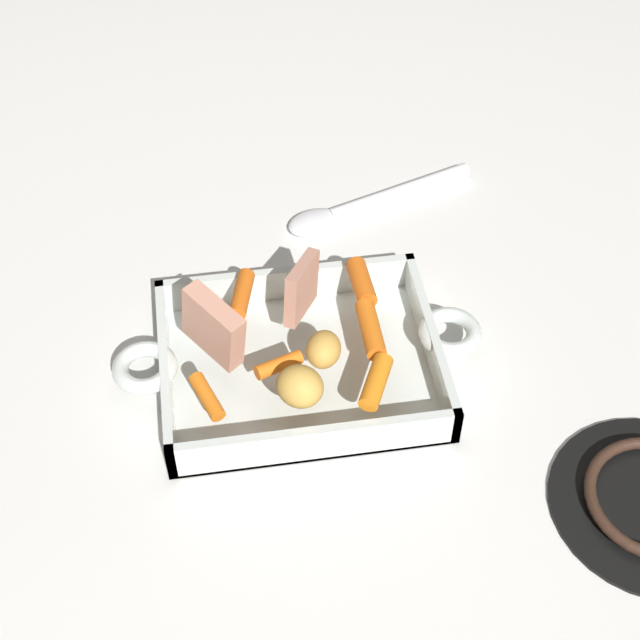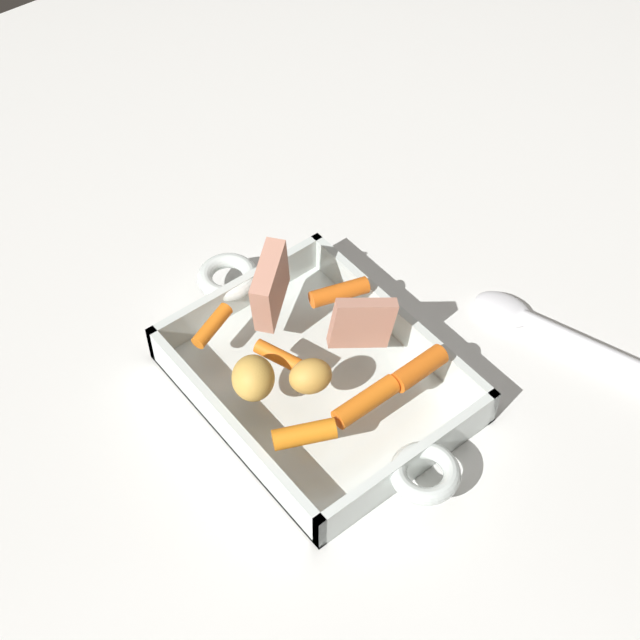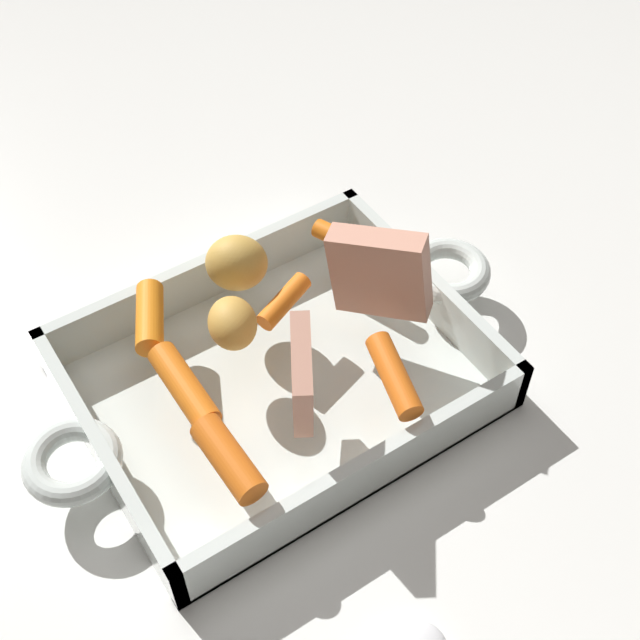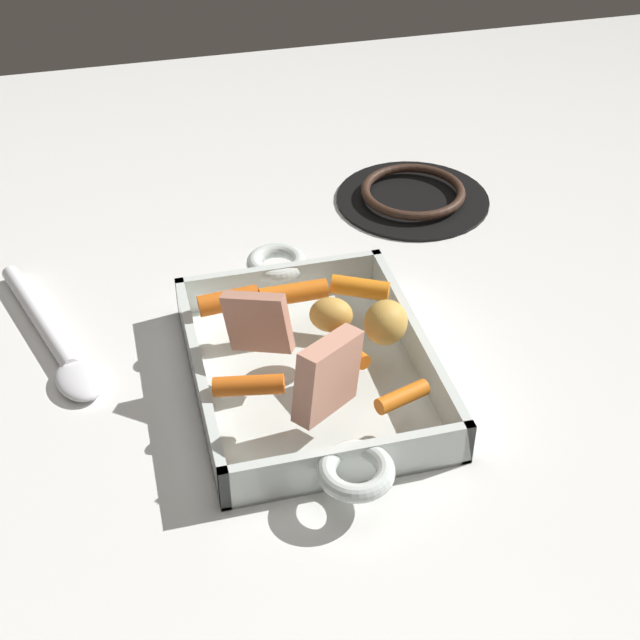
{
  "view_description": "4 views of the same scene",
  "coord_description": "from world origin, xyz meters",
  "px_view_note": "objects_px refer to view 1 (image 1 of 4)",
  "views": [
    {
      "loc": [
        -0.08,
        -0.66,
        0.82
      ],
      "look_at": [
        0.02,
        0.01,
        0.07
      ],
      "focal_mm": 54.66,
      "sensor_mm": 36.0,
      "label": 1
    },
    {
      "loc": [
        0.47,
        -0.37,
        0.81
      ],
      "look_at": [
        -0.02,
        0.02,
        0.08
      ],
      "focal_mm": 53.23,
      "sensor_mm": 36.0,
      "label": 2
    },
    {
      "loc": [
        0.19,
        0.35,
        0.55
      ],
      "look_at": [
        -0.02,
        0.02,
        0.08
      ],
      "focal_mm": 48.63,
      "sensor_mm": 36.0,
      "label": 3
    },
    {
      "loc": [
        -0.67,
        0.16,
        0.62
      ],
      "look_at": [
        -0.0,
        -0.01,
        0.08
      ],
      "focal_mm": 51.07,
      "sensor_mm": 36.0,
      "label": 4
    }
  ],
  "objects_px": {
    "roast_slice_thin": "(302,288)",
    "baby_carrot_short": "(370,327)",
    "baby_carrot_northeast": "(361,283)",
    "baby_carrot_center_right": "(242,294)",
    "roasting_dish": "(300,362)",
    "baby_carrot_southeast": "(207,397)",
    "potato_corner": "(323,349)",
    "potato_golden_small": "(300,386)",
    "baby_carrot_center_left": "(279,365)",
    "roast_slice_thick": "(213,326)",
    "baby_carrot_long": "(376,382)",
    "serving_spoon": "(364,205)"
  },
  "relations": [
    {
      "from": "roast_slice_thin",
      "to": "baby_carrot_short",
      "type": "height_order",
      "value": "roast_slice_thin"
    },
    {
      "from": "baby_carrot_northeast",
      "to": "baby_carrot_center_right",
      "type": "xyz_separation_m",
      "value": [
        -0.13,
        0.0,
        -0.0
      ]
    },
    {
      "from": "roasting_dish",
      "to": "baby_carrot_southeast",
      "type": "relative_size",
      "value": 7.29
    },
    {
      "from": "roasting_dish",
      "to": "baby_carrot_center_right",
      "type": "relative_size",
      "value": 6.0
    },
    {
      "from": "baby_carrot_southeast",
      "to": "potato_corner",
      "type": "bearing_deg",
      "value": 16.0
    },
    {
      "from": "potato_golden_small",
      "to": "potato_corner",
      "type": "height_order",
      "value": "potato_golden_small"
    },
    {
      "from": "roasting_dish",
      "to": "baby_carrot_short",
      "type": "bearing_deg",
      "value": 1.9
    },
    {
      "from": "baby_carrot_short",
      "to": "potato_corner",
      "type": "height_order",
      "value": "potato_corner"
    },
    {
      "from": "baby_carrot_short",
      "to": "baby_carrot_southeast",
      "type": "relative_size",
      "value": 1.33
    },
    {
      "from": "baby_carrot_center_left",
      "to": "baby_carrot_center_right",
      "type": "xyz_separation_m",
      "value": [
        -0.03,
        0.1,
        0.0
      ]
    },
    {
      "from": "baby_carrot_northeast",
      "to": "baby_carrot_southeast",
      "type": "bearing_deg",
      "value": -144.1
    },
    {
      "from": "roast_slice_thin",
      "to": "baby_carrot_center_left",
      "type": "bearing_deg",
      "value": -113.35
    },
    {
      "from": "baby_carrot_center_left",
      "to": "baby_carrot_southeast",
      "type": "height_order",
      "value": "same"
    },
    {
      "from": "roasting_dish",
      "to": "potato_corner",
      "type": "bearing_deg",
      "value": -51.43
    },
    {
      "from": "roast_slice_thick",
      "to": "baby_carrot_long",
      "type": "xyz_separation_m",
      "value": [
        0.15,
        -0.08,
        -0.03
      ]
    },
    {
      "from": "potato_golden_small",
      "to": "potato_corner",
      "type": "relative_size",
      "value": 1.1
    },
    {
      "from": "roast_slice_thin",
      "to": "baby_carrot_northeast",
      "type": "relative_size",
      "value": 1.01
    },
    {
      "from": "baby_carrot_short",
      "to": "serving_spoon",
      "type": "xyz_separation_m",
      "value": [
        0.04,
        0.25,
        -0.05
      ]
    },
    {
      "from": "roasting_dish",
      "to": "roast_slice_thick",
      "type": "distance_m",
      "value": 0.11
    },
    {
      "from": "roasting_dish",
      "to": "potato_golden_small",
      "type": "distance_m",
      "value": 0.09
    },
    {
      "from": "roast_slice_thin",
      "to": "baby_carrot_southeast",
      "type": "bearing_deg",
      "value": -134.77
    },
    {
      "from": "roast_slice_thick",
      "to": "baby_carrot_northeast",
      "type": "bearing_deg",
      "value": 20.78
    },
    {
      "from": "baby_carrot_center_right",
      "to": "serving_spoon",
      "type": "bearing_deg",
      "value": 46.52
    },
    {
      "from": "baby_carrot_short",
      "to": "baby_carrot_northeast",
      "type": "height_order",
      "value": "baby_carrot_northeast"
    },
    {
      "from": "baby_carrot_long",
      "to": "serving_spoon",
      "type": "distance_m",
      "value": 0.33
    },
    {
      "from": "roasting_dish",
      "to": "baby_carrot_short",
      "type": "distance_m",
      "value": 0.09
    },
    {
      "from": "roast_slice_thin",
      "to": "baby_carrot_short",
      "type": "distance_m",
      "value": 0.08
    },
    {
      "from": "potato_golden_small",
      "to": "serving_spoon",
      "type": "xyz_separation_m",
      "value": [
        0.13,
        0.32,
        -0.06
      ]
    },
    {
      "from": "roast_slice_thick",
      "to": "baby_carrot_center_left",
      "type": "xyz_separation_m",
      "value": [
        0.06,
        -0.04,
        -0.03
      ]
    },
    {
      "from": "baby_carrot_center_left",
      "to": "baby_carrot_long",
      "type": "xyz_separation_m",
      "value": [
        0.09,
        -0.04,
        0.0
      ]
    },
    {
      "from": "baby_carrot_northeast",
      "to": "potato_golden_small",
      "type": "distance_m",
      "value": 0.17
    },
    {
      "from": "baby_carrot_center_left",
      "to": "potato_corner",
      "type": "height_order",
      "value": "potato_corner"
    },
    {
      "from": "roasting_dish",
      "to": "baby_carrot_long",
      "type": "relative_size",
      "value": 6.45
    },
    {
      "from": "roasting_dish",
      "to": "baby_carrot_long",
      "type": "xyz_separation_m",
      "value": [
        0.07,
        -0.07,
        0.04
      ]
    },
    {
      "from": "baby_carrot_southeast",
      "to": "serving_spoon",
      "type": "height_order",
      "value": "baby_carrot_southeast"
    },
    {
      "from": "baby_carrot_northeast",
      "to": "baby_carrot_center_right",
      "type": "relative_size",
      "value": 0.95
    },
    {
      "from": "baby_carrot_long",
      "to": "baby_carrot_southeast",
      "type": "xyz_separation_m",
      "value": [
        -0.17,
        0.01,
        -0.0
      ]
    },
    {
      "from": "baby_carrot_southeast",
      "to": "serving_spoon",
      "type": "distance_m",
      "value": 0.38
    },
    {
      "from": "baby_carrot_southeast",
      "to": "potato_corner",
      "type": "distance_m",
      "value": 0.13
    },
    {
      "from": "baby_carrot_center_left",
      "to": "serving_spoon",
      "type": "xyz_separation_m",
      "value": [
        0.14,
        0.28,
        -0.05
      ]
    },
    {
      "from": "roasting_dish",
      "to": "potato_golden_small",
      "type": "xyz_separation_m",
      "value": [
        -0.01,
        -0.07,
        0.05
      ]
    },
    {
      "from": "roast_slice_thick",
      "to": "potato_golden_small",
      "type": "xyz_separation_m",
      "value": [
        0.08,
        -0.08,
        -0.01
      ]
    },
    {
      "from": "roasting_dish",
      "to": "roast_slice_thick",
      "type": "relative_size",
      "value": 5.49
    },
    {
      "from": "baby_carrot_center_right",
      "to": "potato_corner",
      "type": "bearing_deg",
      "value": -52.91
    },
    {
      "from": "baby_carrot_southeast",
      "to": "baby_carrot_center_right",
      "type": "xyz_separation_m",
      "value": [
        0.05,
        0.13,
        0.0
      ]
    },
    {
      "from": "serving_spoon",
      "to": "baby_carrot_center_left",
      "type": "bearing_deg",
      "value": 44.76
    },
    {
      "from": "baby_carrot_long",
      "to": "baby_carrot_center_right",
      "type": "distance_m",
      "value": 0.19
    },
    {
      "from": "baby_carrot_northeast",
      "to": "roast_slice_thick",
      "type": "bearing_deg",
      "value": -159.22
    },
    {
      "from": "baby_carrot_center_left",
      "to": "serving_spoon",
      "type": "bearing_deg",
      "value": 63.3
    },
    {
      "from": "baby_carrot_southeast",
      "to": "serving_spoon",
      "type": "xyz_separation_m",
      "value": [
        0.22,
        0.31,
        -0.05
      ]
    }
  ]
}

